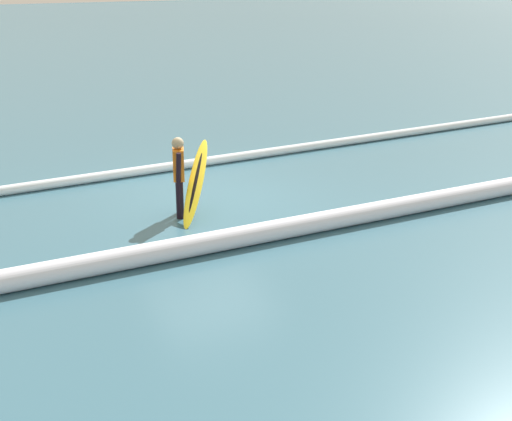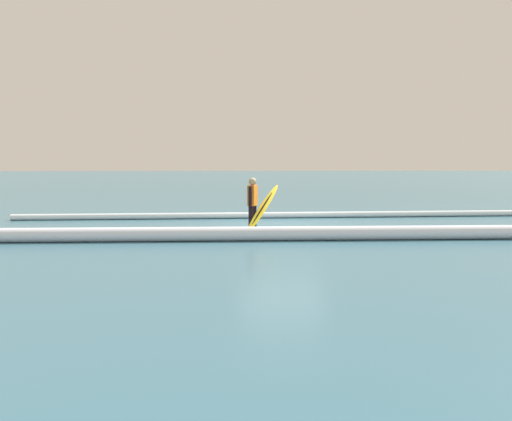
{
  "view_description": "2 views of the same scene",
  "coord_description": "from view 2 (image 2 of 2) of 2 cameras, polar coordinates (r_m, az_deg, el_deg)",
  "views": [
    {
      "loc": [
        5.29,
        12.4,
        4.46
      ],
      "look_at": [
        0.47,
        2.92,
        0.72
      ],
      "focal_mm": 49.5,
      "sensor_mm": 36.0,
      "label": 1
    },
    {
      "loc": [
        1.36,
        14.88,
        2.01
      ],
      "look_at": [
        0.9,
        2.56,
        0.75
      ],
      "focal_mm": 35.07,
      "sensor_mm": 36.0,
      "label": 2
    }
  ],
  "objects": [
    {
      "name": "wave_crest_foreground",
      "position": [
        17.49,
        7.4,
        -0.48
      ],
      "size": [
        20.81,
        1.06,
        0.21
      ],
      "primitive_type": "cylinder",
      "rotation": [
        0.0,
        1.57,
        0.04
      ],
      "color": "white",
      "rests_on": "ground_plane"
    },
    {
      "name": "wave_crest_midground",
      "position": [
        12.44,
        1.32,
        -2.64
      ],
      "size": [
        18.28,
        0.48,
        0.35
      ],
      "primitive_type": "cylinder",
      "rotation": [
        0.0,
        1.57,
        0.01
      ],
      "color": "white",
      "rests_on": "ground_plane"
    },
    {
      "name": "surfer",
      "position": [
        14.22,
        -0.4,
        1.1
      ],
      "size": [
        0.31,
        0.56,
        1.5
      ],
      "rotation": [
        0.0,
        0.0,
        1.21
      ],
      "color": "black",
      "rests_on": "ground_plane"
    },
    {
      "name": "ground_plane",
      "position": [
        15.08,
        3.06,
        -1.84
      ],
      "size": [
        149.97,
        149.97,
        0.0
      ],
      "primitive_type": "plane",
      "color": "#396679"
    },
    {
      "name": "surfboard",
      "position": [
        14.15,
        0.76,
        0.25
      ],
      "size": [
        1.16,
        1.42,
        1.3
      ],
      "color": "yellow",
      "rests_on": "ground_plane"
    }
  ]
}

